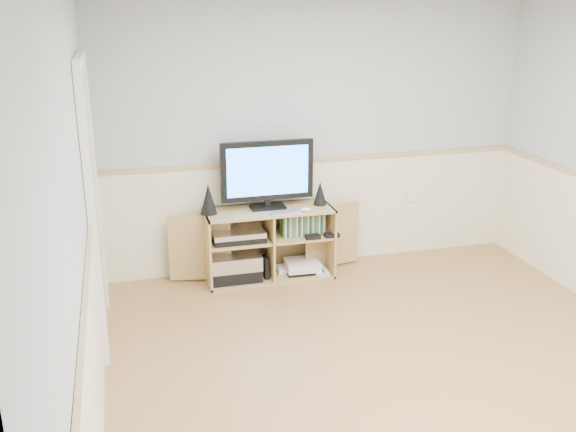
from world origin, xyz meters
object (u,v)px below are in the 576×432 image
at_px(game_consoles, 301,266).
at_px(monitor, 267,172).
at_px(media_cabinet, 268,241).
at_px(keyboard, 285,213).

bearing_deg(game_consoles, monitor, 168.46).
xyz_separation_m(media_cabinet, game_consoles, (0.30, -0.07, -0.26)).
height_order(media_cabinet, game_consoles, media_cabinet).
bearing_deg(game_consoles, media_cabinet, 167.61).
xyz_separation_m(media_cabinet, keyboard, (0.11, -0.19, 0.32)).
height_order(keyboard, game_consoles, keyboard).
distance_m(media_cabinet, monitor, 0.65).
height_order(monitor, game_consoles, monitor).
bearing_deg(monitor, game_consoles, -11.54).
bearing_deg(monitor, media_cabinet, 90.00).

